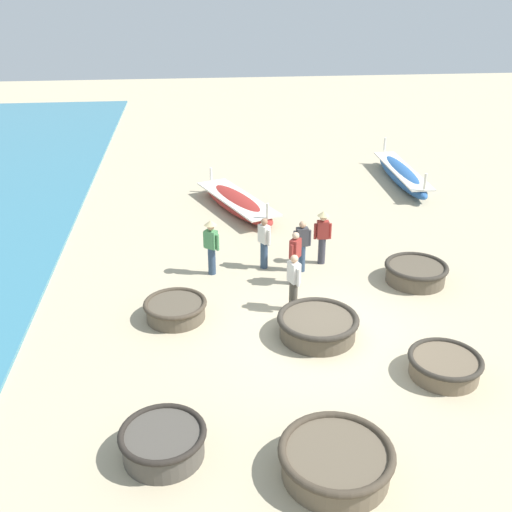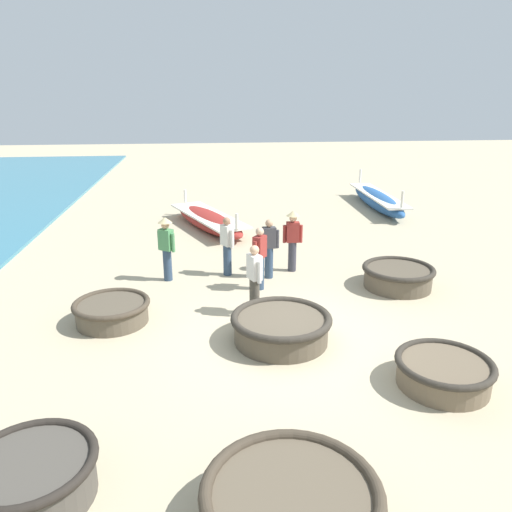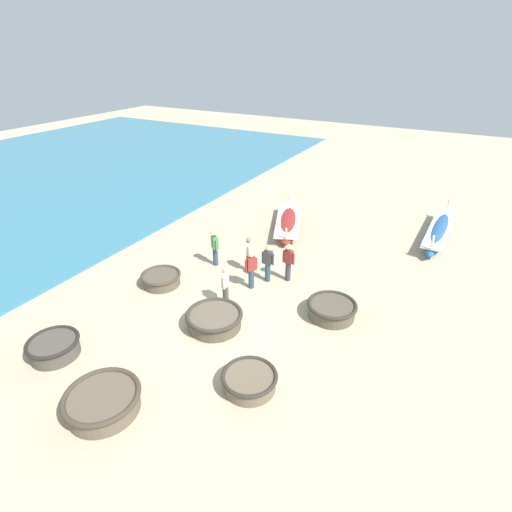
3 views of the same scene
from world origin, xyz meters
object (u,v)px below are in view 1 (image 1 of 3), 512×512
(coracle_beside_post, at_px, (318,325))
(coracle_weathered, at_px, (416,272))
(fisherman_standing_left, at_px, (302,245))
(coracle_center, at_px, (175,309))
(coracle_far_right, at_px, (163,442))
(long_boat_white_hull, at_px, (402,175))
(long_boat_ochre_hull, at_px, (237,203))
(fisherman_hauling, at_px, (264,242))
(fisherman_by_coracle, at_px, (211,244))
(coracle_nearest, at_px, (445,365))
(fisherman_crouching, at_px, (323,234))
(fisherman_with_hat, at_px, (295,257))
(fisherman_standing_right, at_px, (294,281))
(coracle_front_right, at_px, (336,460))

(coracle_beside_post, height_order, coracle_weathered, coracle_beside_post)
(coracle_weathered, xyz_separation_m, fisherman_standing_left, (-3.09, 1.03, 0.53))
(coracle_center, height_order, coracle_far_right, coracle_far_right)
(coracle_center, xyz_separation_m, long_boat_white_hull, (9.24, 9.96, 0.09))
(long_boat_ochre_hull, distance_m, fisherman_hauling, 4.91)
(fisherman_by_coracle, relative_size, fisherman_standing_left, 1.06)
(coracle_far_right, xyz_separation_m, fisherman_standing_left, (3.79, 7.11, 0.52))
(coracle_nearest, bearing_deg, fisherman_crouching, 104.35)
(coracle_beside_post, distance_m, fisherman_with_hat, 2.80)
(fisherman_by_coracle, height_order, fisherman_standing_left, fisherman_by_coracle)
(coracle_weathered, bearing_deg, coracle_center, -169.34)
(fisherman_standing_right, height_order, fisherman_crouching, fisherman_crouching)
(coracle_beside_post, relative_size, coracle_front_right, 0.97)
(coracle_center, relative_size, fisherman_by_coracle, 0.96)
(fisherman_crouching, bearing_deg, coracle_far_right, -120.71)
(long_boat_ochre_hull, height_order, fisherman_with_hat, fisherman_with_hat)
(coracle_far_right, xyz_separation_m, fisherman_with_hat, (3.46, 6.34, 0.52))
(coracle_weathered, bearing_deg, fisherman_hauling, 161.81)
(coracle_beside_post, height_order, coracle_nearest, coracle_beside_post)
(coracle_weathered, distance_m, fisherman_hauling, 4.40)
(coracle_front_right, relative_size, fisherman_hauling, 1.29)
(long_boat_ochre_hull, bearing_deg, fisherman_standing_left, -74.16)
(coracle_weathered, distance_m, fisherman_by_coracle, 5.85)
(long_boat_white_hull, xyz_separation_m, fisherman_hauling, (-6.67, -7.33, 0.48))
(coracle_front_right, relative_size, coracle_weathered, 1.15)
(long_boat_white_hull, relative_size, fisherman_standing_left, 3.73)
(fisherman_with_hat, bearing_deg, fisherman_standing_left, 66.70)
(coracle_nearest, height_order, fisherman_standing_left, fisherman_standing_left)
(fisherman_standing_right, bearing_deg, fisherman_hauling, 100.07)
(coracle_center, height_order, coracle_front_right, coracle_front_right)
(coracle_center, height_order, fisherman_crouching, fisherman_crouching)
(coracle_front_right, relative_size, fisherman_with_hat, 1.29)
(fisherman_by_coracle, bearing_deg, fisherman_crouching, 6.18)
(coracle_far_right, bearing_deg, long_boat_ochre_hull, 79.30)
(coracle_front_right, bearing_deg, fisherman_with_hat, 86.13)
(fisherman_hauling, bearing_deg, fisherman_by_coracle, -171.48)
(coracle_weathered, bearing_deg, fisherman_crouching, 148.08)
(fisherman_standing_right, relative_size, fisherman_crouching, 0.94)
(long_boat_white_hull, xyz_separation_m, fisherman_by_coracle, (-8.22, -7.56, 0.60))
(coracle_nearest, xyz_separation_m, fisherman_standing_right, (-2.79, 3.14, 0.57))
(fisherman_by_coracle, xyz_separation_m, fisherman_crouching, (3.31, 0.36, 0.00))
(fisherman_standing_left, bearing_deg, coracle_beside_post, -93.79)
(long_boat_white_hull, xyz_separation_m, fisherman_standing_right, (-6.22, -9.86, 0.48))
(coracle_far_right, distance_m, fisherman_by_coracle, 7.33)
(coracle_center, bearing_deg, long_boat_ochre_hull, 73.88)
(coracle_center, relative_size, coracle_weathered, 0.90)
(coracle_far_right, height_order, fisherman_standing_right, fisherman_standing_right)
(coracle_beside_post, bearing_deg, fisherman_crouching, 76.82)
(coracle_front_right, distance_m, coracle_far_right, 3.08)
(fisherman_standing_right, bearing_deg, long_boat_ochre_hull, 96.64)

